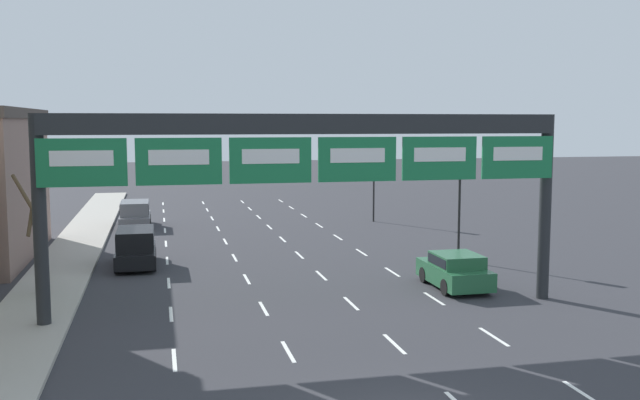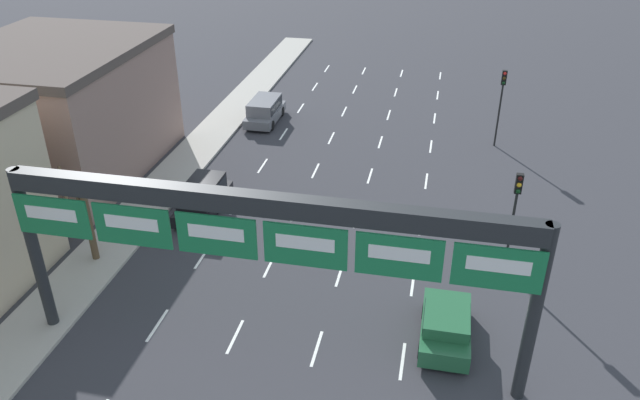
{
  "view_description": "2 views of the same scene",
  "coord_description": "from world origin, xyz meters",
  "px_view_note": "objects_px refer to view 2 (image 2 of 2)",
  "views": [
    {
      "loc": [
        -5.27,
        -14.11,
        6.75
      ],
      "look_at": [
        0.21,
        9.93,
        4.05
      ],
      "focal_mm": 40.0,
      "sensor_mm": 36.0,
      "label": 1
    },
    {
      "loc": [
        5.5,
        -6.74,
        16.71
      ],
      "look_at": [
        0.81,
        15.63,
        3.94
      ],
      "focal_mm": 35.0,
      "sensor_mm": 36.0,
      "label": 2
    }
  ],
  "objects_px": {
    "car_green": "(446,325)",
    "traffic_light_mid_block": "(515,204)",
    "suv_grey": "(265,109)",
    "traffic_light_near_gantry": "(502,93)",
    "tree_bare_closest": "(86,216)",
    "sign_gantry": "(262,229)",
    "suv_black": "(203,196)"
  },
  "relations": [
    {
      "from": "traffic_light_near_gantry",
      "to": "sign_gantry",
      "type": "bearing_deg",
      "value": -112.33
    },
    {
      "from": "tree_bare_closest",
      "to": "suv_black",
      "type": "bearing_deg",
      "value": 57.18
    },
    {
      "from": "sign_gantry",
      "to": "suv_black",
      "type": "height_order",
      "value": "sign_gantry"
    },
    {
      "from": "car_green",
      "to": "suv_grey",
      "type": "relative_size",
      "value": 0.87
    },
    {
      "from": "suv_black",
      "to": "tree_bare_closest",
      "type": "relative_size",
      "value": 0.95
    },
    {
      "from": "traffic_light_near_gantry",
      "to": "tree_bare_closest",
      "type": "xyz_separation_m",
      "value": [
        -18.75,
        -17.3,
        -1.18
      ]
    },
    {
      "from": "car_green",
      "to": "traffic_light_mid_block",
      "type": "distance_m",
      "value": 6.51
    },
    {
      "from": "traffic_light_near_gantry",
      "to": "tree_bare_closest",
      "type": "height_order",
      "value": "traffic_light_near_gantry"
    },
    {
      "from": "sign_gantry",
      "to": "tree_bare_closest",
      "type": "bearing_deg",
      "value": 154.97
    },
    {
      "from": "car_green",
      "to": "suv_grey",
      "type": "distance_m",
      "value": 24.35
    },
    {
      "from": "suv_black",
      "to": "suv_grey",
      "type": "relative_size",
      "value": 0.99
    },
    {
      "from": "suv_black",
      "to": "car_green",
      "type": "xyz_separation_m",
      "value": [
        12.82,
        -7.47,
        -0.21
      ]
    },
    {
      "from": "suv_grey",
      "to": "traffic_light_mid_block",
      "type": "distance_m",
      "value": 21.96
    },
    {
      "from": "traffic_light_near_gantry",
      "to": "traffic_light_mid_block",
      "type": "relative_size",
      "value": 1.02
    },
    {
      "from": "traffic_light_near_gantry",
      "to": "tree_bare_closest",
      "type": "bearing_deg",
      "value": -137.31
    },
    {
      "from": "traffic_light_near_gantry",
      "to": "traffic_light_mid_block",
      "type": "bearing_deg",
      "value": -90.12
    },
    {
      "from": "sign_gantry",
      "to": "car_green",
      "type": "distance_m",
      "value": 8.46
    },
    {
      "from": "sign_gantry",
      "to": "traffic_light_mid_block",
      "type": "relative_size",
      "value": 3.77
    },
    {
      "from": "sign_gantry",
      "to": "car_green",
      "type": "xyz_separation_m",
      "value": [
        6.43,
        2.34,
        -4.97
      ]
    },
    {
      "from": "sign_gantry",
      "to": "traffic_light_mid_block",
      "type": "xyz_separation_m",
      "value": [
        8.95,
        7.69,
        -2.25
      ]
    },
    {
      "from": "sign_gantry",
      "to": "suv_black",
      "type": "relative_size",
      "value": 4.19
    },
    {
      "from": "sign_gantry",
      "to": "traffic_light_mid_block",
      "type": "height_order",
      "value": "sign_gantry"
    },
    {
      "from": "suv_grey",
      "to": "tree_bare_closest",
      "type": "height_order",
      "value": "tree_bare_closest"
    },
    {
      "from": "suv_grey",
      "to": "traffic_light_mid_block",
      "type": "bearing_deg",
      "value": -43.8
    },
    {
      "from": "suv_grey",
      "to": "traffic_light_near_gantry",
      "type": "xyz_separation_m",
      "value": [
        15.77,
        -0.93,
        2.64
      ]
    },
    {
      "from": "tree_bare_closest",
      "to": "traffic_light_mid_block",
      "type": "bearing_deg",
      "value": 9.49
    },
    {
      "from": "traffic_light_near_gantry",
      "to": "suv_grey",
      "type": "bearing_deg",
      "value": 176.63
    },
    {
      "from": "car_green",
      "to": "suv_black",
      "type": "bearing_deg",
      "value": 149.76
    },
    {
      "from": "car_green",
      "to": "suv_grey",
      "type": "height_order",
      "value": "suv_grey"
    },
    {
      "from": "sign_gantry",
      "to": "tree_bare_closest",
      "type": "xyz_separation_m",
      "value": [
        -9.77,
        4.56,
        -3.35
      ]
    },
    {
      "from": "suv_grey",
      "to": "car_green",
      "type": "bearing_deg",
      "value": -57.1
    },
    {
      "from": "suv_grey",
      "to": "traffic_light_near_gantry",
      "type": "relative_size",
      "value": 0.89
    }
  ]
}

